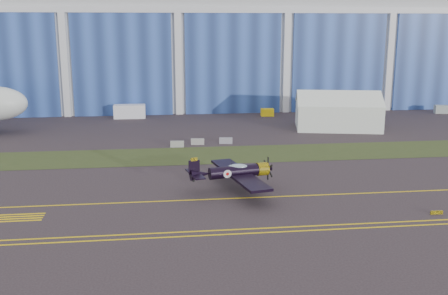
{
  "coord_description": "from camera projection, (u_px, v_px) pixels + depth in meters",
  "views": [
    {
      "loc": [
        -3.83,
        -56.23,
        17.44
      ],
      "look_at": [
        3.9,
        6.61,
        2.75
      ],
      "focal_mm": 42.0,
      "sensor_mm": 36.0,
      "label": 1
    }
  ],
  "objects": [
    {
      "name": "taxiway_centreline",
      "position": [
        200.0,
        200.0,
        53.93
      ],
      "size": [
        200.0,
        0.2,
        0.02
      ],
      "primitive_type": "cube",
      "color": "yellow",
      "rests_on": "ground"
    },
    {
      "name": "barrier_a",
      "position": [
        177.0,
        144.0,
        77.37
      ],
      "size": [
        2.03,
        0.73,
        0.9
      ],
      "primitive_type": "cube",
      "rotation": [
        0.0,
        0.0,
        -0.07
      ],
      "color": "#999B92",
      "rests_on": "ground"
    },
    {
      "name": "guard_board_right",
      "position": [
        437.0,
        212.0,
        49.74
      ],
      "size": [
        1.2,
        0.15,
        0.35
      ],
      "primitive_type": "cube",
      "color": "yellow",
      "rests_on": "ground"
    },
    {
      "name": "tug",
      "position": [
        267.0,
        112.0,
        104.13
      ],
      "size": [
        2.6,
        1.73,
        1.45
      ],
      "primitive_type": "cube",
      "rotation": [
        0.0,
        0.0,
        -0.07
      ],
      "color": "yellow",
      "rests_on": "ground"
    },
    {
      "name": "gse_box",
      "position": [
        441.0,
        109.0,
        107.34
      ],
      "size": [
        2.99,
        1.95,
        1.66
      ],
      "primitive_type": "cube",
      "rotation": [
        0.0,
        0.0,
        -0.18
      ],
      "color": "#98A6A0",
      "rests_on": "ground"
    },
    {
      "name": "grass_median",
      "position": [
        190.0,
        156.0,
        72.3
      ],
      "size": [
        260.0,
        10.0,
        0.02
      ],
      "primitive_type": "cube",
      "color": "#475128",
      "rests_on": "ground"
    },
    {
      "name": "hangar",
      "position": [
        174.0,
        37.0,
        124.79
      ],
      "size": [
        220.0,
        45.7,
        30.0
      ],
      "color": "silver",
      "rests_on": "ground"
    },
    {
      "name": "ground",
      "position": [
        197.0,
        185.0,
        58.77
      ],
      "size": [
        260.0,
        260.0,
        0.0
      ],
      "primitive_type": "plane",
      "color": "#362C30",
      "rests_on": "ground"
    },
    {
      "name": "edge_line_far",
      "position": [
        208.0,
        231.0,
        45.71
      ],
      "size": [
        80.0,
        0.2,
        0.02
      ],
      "primitive_type": "cube",
      "color": "yellow",
      "rests_on": "ground"
    },
    {
      "name": "edge_line_near",
      "position": [
        209.0,
        235.0,
        44.75
      ],
      "size": [
        80.0,
        0.2,
        0.02
      ],
      "primitive_type": "cube",
      "color": "yellow",
      "rests_on": "ground"
    },
    {
      "name": "barrier_c",
      "position": [
        226.0,
        141.0,
        79.66
      ],
      "size": [
        2.06,
        0.87,
        0.9
      ],
      "primitive_type": "cube",
      "rotation": [
        0.0,
        0.0,
        -0.14
      ],
      "color": "gray",
      "rests_on": "ground"
    },
    {
      "name": "warbird",
      "position": [
        234.0,
        172.0,
        56.43
      ],
      "size": [
        12.94,
        14.63,
        3.78
      ],
      "rotation": [
        0.0,
        0.0,
        0.21
      ],
      "color": "black",
      "rests_on": "ground"
    },
    {
      "name": "hold_short_ladder",
      "position": [
        10.0,
        218.0,
        48.79
      ],
      "size": [
        6.0,
        2.4,
        0.02
      ],
      "primitive_type": null,
      "color": "yellow",
      "rests_on": "ground"
    },
    {
      "name": "tent",
      "position": [
        338.0,
        109.0,
        91.31
      ],
      "size": [
        16.26,
        13.33,
        6.67
      ],
      "rotation": [
        0.0,
        0.0,
        -0.22
      ],
      "color": "white",
      "rests_on": "ground"
    },
    {
      "name": "shipping_container",
      "position": [
        130.0,
        111.0,
        101.6
      ],
      "size": [
        6.03,
        2.43,
        2.61
      ],
      "primitive_type": "cube",
      "rotation": [
        0.0,
        0.0,
        -0.0
      ],
      "color": "white",
      "rests_on": "ground"
    },
    {
      "name": "barrier_b",
      "position": [
        198.0,
        142.0,
        78.98
      ],
      "size": [
        2.04,
        0.77,
        0.9
      ],
      "primitive_type": "cube",
      "rotation": [
        0.0,
        0.0,
        -0.09
      ],
      "color": "#9D9B95",
      "rests_on": "ground"
    }
  ]
}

